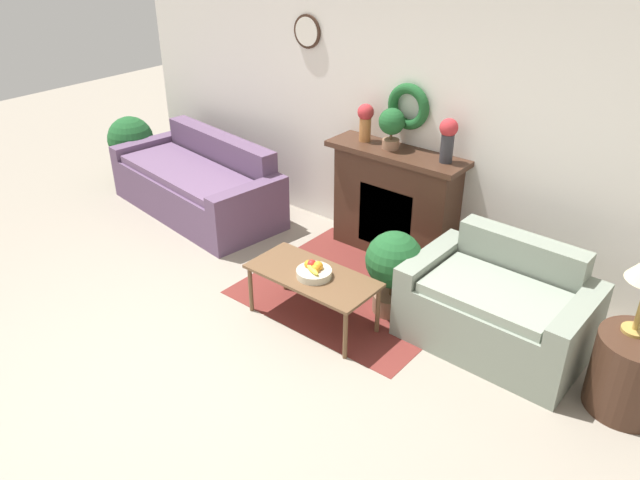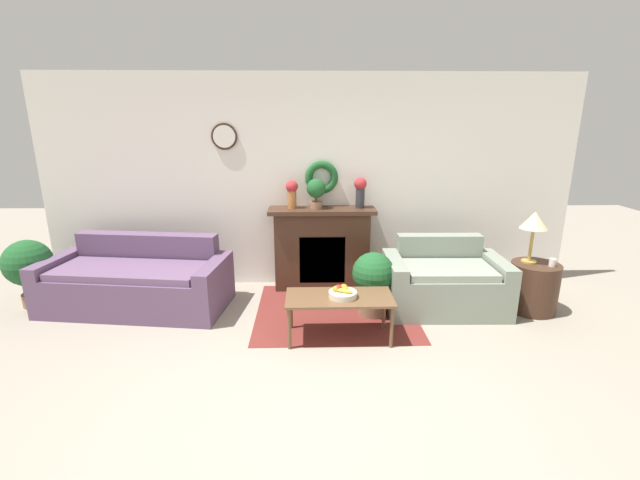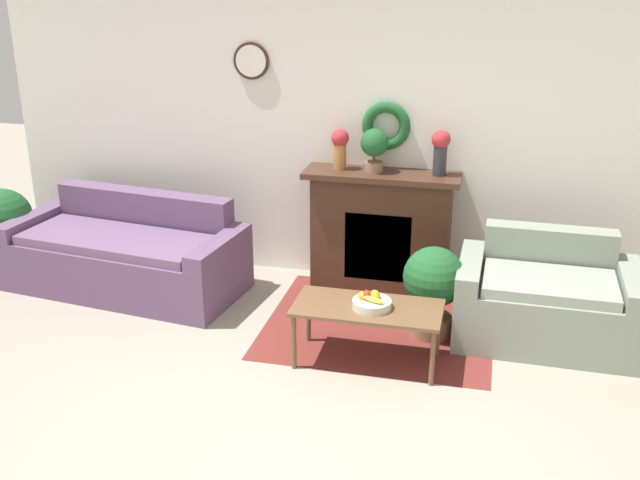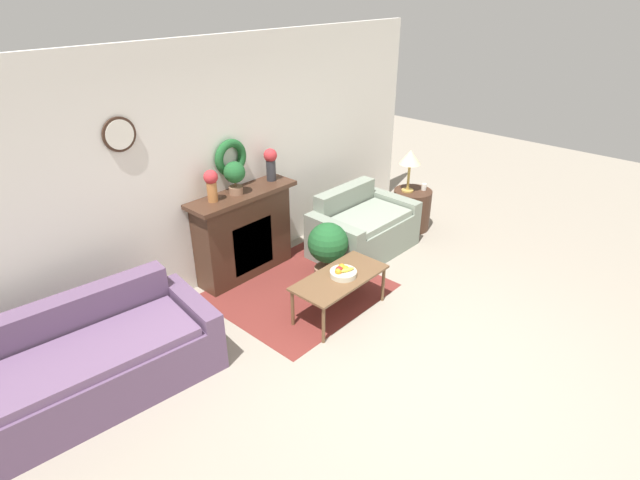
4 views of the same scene
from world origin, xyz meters
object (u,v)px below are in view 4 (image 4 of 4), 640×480
Objects in this scene: fireplace at (244,233)px; vase_on_mantel_right at (271,162)px; potted_plant_on_mantel at (235,175)px; side_table_by_loveseat at (412,209)px; vase_on_mantel_left at (211,183)px; couch_left at (90,364)px; fruit_bowl at (343,272)px; table_lamp at (410,159)px; coffee_table at (340,280)px; mug at (424,187)px; potted_plant_floor_by_loveseat at (328,247)px; loveseat_right at (362,229)px.

vase_on_mantel_right is at bearing 0.66° from fireplace.
vase_on_mantel_right is 1.04× the size of potted_plant_on_mantel.
vase_on_mantel_left reaches higher than side_table_by_loveseat.
couch_left is 7.75× the size of fruit_bowl.
vase_on_mantel_right reaches higher than table_lamp.
coffee_table is 3.81× the size of fruit_bowl.
table_lamp is 2.02m from vase_on_mantel_right.
fruit_bowl is 2.42m from mug.
coffee_table is at bearing -69.84° from vase_on_mantel_left.
couch_left is at bearing 174.14° from potted_plant_floor_by_loveseat.
mug is at bearing -17.00° from vase_on_mantel_left.
coffee_table is 3.03× the size of vase_on_mantel_left.
couch_left reaches higher than loveseat_right.
fruit_bowl is 3.07× the size of mug.
loveseat_right is 3.66× the size of potted_plant_on_mantel.
vase_on_mantel_left is 0.91× the size of vase_on_mantel_right.
mug is (2.37, 0.50, 0.12)m from fruit_bowl.
vase_on_mantel_left reaches higher than fruit_bowl.
potted_plant_on_mantel is (-2.48, 0.77, 1.00)m from side_table_by_loveseat.
couch_left is 3.66× the size of table_lamp.
vase_on_mantel_right is (2.66, 0.56, 0.98)m from couch_left.
coffee_table is at bearing -168.45° from mug.
fireplace is 0.82m from vase_on_mantel_left.
potted_plant_on_mantel is (-0.23, 1.37, 0.79)m from fruit_bowl.
side_table_by_loveseat is at bearing -4.69° from loveseat_right.
potted_plant_on_mantel reaches higher than side_table_by_loveseat.
vase_on_mantel_right is (-2.04, 0.89, 0.67)m from mug.
coffee_table is at bearing -84.57° from fireplace.
potted_plant_on_mantel reaches higher than couch_left.
table_lamp reaches higher than couch_left.
table_lamp is 2.82m from vase_on_mantel_left.
vase_on_mantel_right is at bearing 94.50° from potted_plant_floor_by_loveseat.
fruit_bowl is at bearing -165.11° from side_table_by_loveseat.
side_table_by_loveseat is at bearing 1.53° from potted_plant_floor_by_loveseat.
vase_on_mantel_right is (0.32, 1.39, 0.79)m from fruit_bowl.
loveseat_right is 3.52× the size of vase_on_mantel_right.
fireplace is 2.36× the size of side_table_by_loveseat.
loveseat_right is 1.44m from fruit_bowl.
mug is (4.70, -0.32, 0.31)m from couch_left.
potted_plant_on_mantel is at bearing -168.89° from fireplace.
mug is at bearing 11.55° from coffee_table.
vase_on_mantel_right is at bearing 144.25° from loveseat_right.
mug is 0.13× the size of potted_plant_floor_by_loveseat.
coffee_table is 2.45m from mug.
coffee_table is 0.68m from potted_plant_floor_by_loveseat.
side_table_by_loveseat is 1.62× the size of vase_on_mantel_left.
loveseat_right reaches higher than coffee_table.
vase_on_mantel_right is (-1.86, 0.74, 0.25)m from table_lamp.
table_lamp reaches higher than mug.
fruit_bowl is at bearing -103.03° from vase_on_mantel_right.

